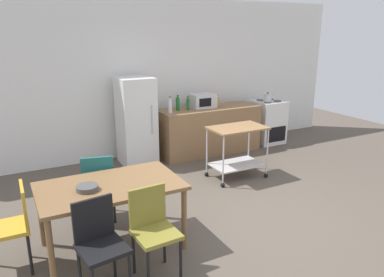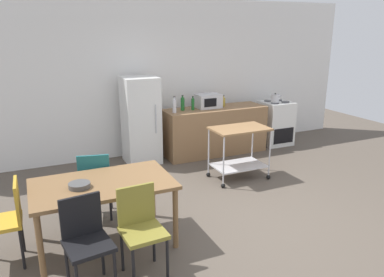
% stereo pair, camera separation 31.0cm
% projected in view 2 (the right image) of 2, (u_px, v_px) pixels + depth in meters
% --- Properties ---
extents(ground_plane, '(12.00, 12.00, 0.00)m').
position_uv_depth(ground_plane, '(247.00, 221.00, 4.72)').
color(ground_plane, brown).
extents(back_wall, '(8.40, 0.12, 2.90)m').
position_uv_depth(back_wall, '(159.00, 78.00, 7.10)').
color(back_wall, white).
rests_on(back_wall, ground_plane).
extents(kitchen_counter, '(2.00, 0.64, 0.90)m').
position_uv_depth(kitchen_counter, '(215.00, 131.00, 7.22)').
color(kitchen_counter, olive).
rests_on(kitchen_counter, ground_plane).
extents(dining_table, '(1.50, 0.90, 0.75)m').
position_uv_depth(dining_table, '(103.00, 189.00, 4.03)').
color(dining_table, brown).
rests_on(dining_table, ground_plane).
extents(chair_mustard, '(0.41, 0.41, 0.89)m').
position_uv_depth(chair_mustard, '(7.00, 217.00, 3.74)').
color(chair_mustard, gold).
rests_on(chair_mustard, ground_plane).
extents(chair_olive, '(0.42, 0.42, 0.89)m').
position_uv_depth(chair_olive, '(141.00, 225.00, 3.59)').
color(chair_olive, olive).
rests_on(chair_olive, ground_plane).
extents(chair_black, '(0.45, 0.45, 0.89)m').
position_uv_depth(chair_black, '(86.00, 238.00, 3.37)').
color(chair_black, black).
rests_on(chair_black, ground_plane).
extents(chair_teal, '(0.48, 0.48, 0.89)m').
position_uv_depth(chair_teal, '(95.00, 180.00, 4.66)').
color(chair_teal, '#1E666B').
rests_on(chair_teal, ground_plane).
extents(stove_oven, '(0.60, 0.61, 0.92)m').
position_uv_depth(stove_oven, '(275.00, 123.00, 7.81)').
color(stove_oven, white).
rests_on(stove_oven, ground_plane).
extents(refrigerator, '(0.60, 0.63, 1.55)m').
position_uv_depth(refrigerator, '(141.00, 120.00, 6.64)').
color(refrigerator, white).
rests_on(refrigerator, ground_plane).
extents(kitchen_cart, '(0.91, 0.57, 0.85)m').
position_uv_depth(kitchen_cart, '(239.00, 144.00, 5.93)').
color(kitchen_cart, olive).
rests_on(kitchen_cart, ground_plane).
extents(bottle_hot_sauce, '(0.07, 0.07, 0.30)m').
position_uv_depth(bottle_hot_sauce, '(174.00, 106.00, 6.64)').
color(bottle_hot_sauce, silver).
rests_on(bottle_hot_sauce, kitchen_counter).
extents(bottle_soda, '(0.07, 0.07, 0.28)m').
position_uv_depth(bottle_soda, '(183.00, 104.00, 6.84)').
color(bottle_soda, '#1E6628').
rests_on(bottle_soda, kitchen_counter).
extents(bottle_sparkling_water, '(0.06, 0.06, 0.26)m').
position_uv_depth(bottle_sparkling_water, '(193.00, 104.00, 6.88)').
color(bottle_sparkling_water, '#1E6628').
rests_on(bottle_sparkling_water, kitchen_counter).
extents(microwave, '(0.46, 0.35, 0.26)m').
position_uv_depth(microwave, '(208.00, 101.00, 7.08)').
color(microwave, silver).
rests_on(microwave, kitchen_counter).
extents(bottle_olive_oil, '(0.08, 0.08, 0.21)m').
position_uv_depth(bottle_olive_oil, '(223.00, 102.00, 7.24)').
color(bottle_olive_oil, gold).
rests_on(bottle_olive_oil, kitchen_counter).
extents(fruit_bowl, '(0.23, 0.23, 0.05)m').
position_uv_depth(fruit_bowl, '(79.00, 185.00, 3.87)').
color(fruit_bowl, '#4C4C4C').
rests_on(fruit_bowl, dining_table).
extents(kettle, '(0.24, 0.17, 0.19)m').
position_uv_depth(kettle, '(275.00, 98.00, 7.52)').
color(kettle, silver).
rests_on(kettle, stove_oven).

